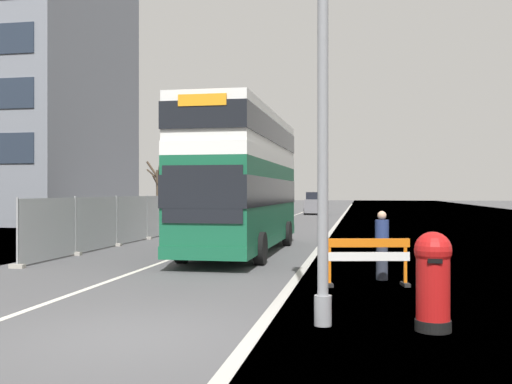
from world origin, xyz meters
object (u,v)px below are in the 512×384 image
object	(u,v)px
double_decker_bus	(243,179)
lamppost_foreground	(323,87)
red_pillar_postbox	(433,277)
pedestrian_at_kerb	(382,245)
car_oncoming_near	(256,210)
car_receding_far	(316,204)
roadworks_barrier	(367,256)
car_receding_mid	(267,206)

from	to	relation	value
double_decker_bus	lamppost_foreground	xyz separation A→B (m)	(3.59, -10.82, 1.28)
red_pillar_postbox	double_decker_bus	bearing A→B (deg)	116.09
double_decker_bus	pedestrian_at_kerb	bearing A→B (deg)	-50.01
double_decker_bus	red_pillar_postbox	world-z (taller)	double_decker_bus
car_oncoming_near	car_receding_far	world-z (taller)	car_receding_far
car_oncoming_near	double_decker_bus	bearing A→B (deg)	-81.22
roadworks_barrier	car_receding_mid	world-z (taller)	car_receding_mid
pedestrian_at_kerb	double_decker_bus	bearing A→B (deg)	129.99
car_receding_mid	car_receding_far	bearing A→B (deg)	69.26
double_decker_bus	roadworks_barrier	bearing A→B (deg)	-56.86
roadworks_barrier	car_receding_mid	distance (m)	34.34
double_decker_bus	car_receding_far	distance (m)	35.81
lamppost_foreground	red_pillar_postbox	bearing A→B (deg)	-1.70
car_receding_mid	car_receding_far	distance (m)	9.63
pedestrian_at_kerb	lamppost_foreground	bearing A→B (deg)	-102.33
red_pillar_postbox	roadworks_barrier	xyz separation A→B (m)	(-0.98, 4.21, -0.15)
double_decker_bus	lamppost_foreground	distance (m)	11.47
roadworks_barrier	pedestrian_at_kerb	size ratio (longest dim) A/B	1.14
double_decker_bus	lamppost_foreground	world-z (taller)	lamppost_foreground
double_decker_bus	car_oncoming_near	xyz separation A→B (m)	(-2.76, 17.90, -1.70)
red_pillar_postbox	car_oncoming_near	world-z (taller)	car_oncoming_near
lamppost_foreground	red_pillar_postbox	size ratio (longest dim) A/B	5.29
red_pillar_postbox	car_receding_mid	size ratio (longest dim) A/B	0.40
car_receding_mid	car_receding_far	size ratio (longest dim) A/B	0.95
double_decker_bus	lamppost_foreground	bearing A→B (deg)	-71.67
double_decker_bus	red_pillar_postbox	size ratio (longest dim) A/B	6.85
car_receding_mid	roadworks_barrier	bearing A→B (deg)	-76.76
roadworks_barrier	car_oncoming_near	world-z (taller)	car_oncoming_near
car_oncoming_near	car_receding_mid	world-z (taller)	car_receding_mid
car_oncoming_near	red_pillar_postbox	bearing A→B (deg)	-74.30
red_pillar_postbox	car_oncoming_near	bearing A→B (deg)	105.70
car_receding_mid	pedestrian_at_kerb	bearing A→B (deg)	-75.73
roadworks_barrier	car_receding_far	size ratio (longest dim) A/B	0.47
lamppost_foreground	pedestrian_at_kerb	xyz separation A→B (m)	(1.14, 5.20, -3.07)
double_decker_bus	car_receding_mid	world-z (taller)	double_decker_bus
lamppost_foreground	car_oncoming_near	size ratio (longest dim) A/B	1.83
lamppost_foreground	red_pillar_postbox	world-z (taller)	lamppost_foreground
car_oncoming_near	lamppost_foreground	bearing A→B (deg)	-77.54
double_decker_bus	car_receding_mid	distance (m)	27.04
pedestrian_at_kerb	car_receding_far	bearing A→B (deg)	96.65
car_oncoming_near	pedestrian_at_kerb	world-z (taller)	car_oncoming_near
lamppost_foreground	car_receding_mid	size ratio (longest dim) A/B	2.10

